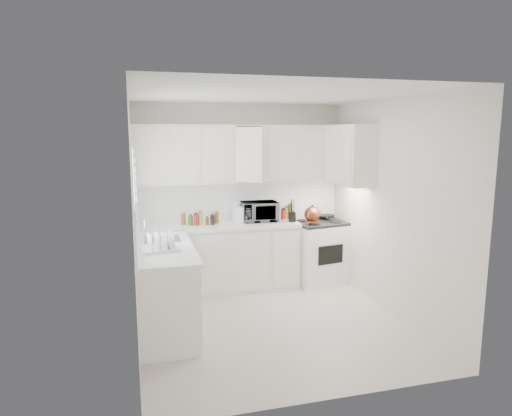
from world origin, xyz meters
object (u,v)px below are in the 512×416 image
object	(u,v)px
rice_cooker	(244,212)
dish_rack	(160,241)
utensil_crock	(292,210)
stove	(319,243)
tea_kettle	(312,213)
microwave	(259,209)

from	to	relation	value
rice_cooker	dish_rack	xyz separation A→B (m)	(-1.24, -1.34, -0.02)
utensil_crock	rice_cooker	bearing A→B (deg)	161.78
stove	dish_rack	xyz separation A→B (m)	(-2.36, -1.25, 0.48)
stove	tea_kettle	size ratio (longest dim) A/B	4.14
microwave	utensil_crock	distance (m)	0.47
microwave	rice_cooker	distance (m)	0.23
microwave	rice_cooker	world-z (taller)	microwave
stove	dish_rack	distance (m)	2.71
microwave	utensil_crock	size ratio (longest dim) A/B	1.49
rice_cooker	utensil_crock	bearing A→B (deg)	-28.51
stove	rice_cooker	size ratio (longest dim) A/B	4.50
microwave	stove	bearing A→B (deg)	-1.71
stove	utensil_crock	world-z (taller)	utensil_crock
stove	tea_kettle	world-z (taller)	tea_kettle
utensil_crock	stove	bearing A→B (deg)	14.59
tea_kettle	dish_rack	distance (m)	2.43
utensil_crock	dish_rack	bearing A→B (deg)	-149.29
tea_kettle	dish_rack	world-z (taller)	tea_kettle
microwave	rice_cooker	size ratio (longest dim) A/B	1.95
rice_cooker	dish_rack	distance (m)	1.83
rice_cooker	stove	bearing A→B (deg)	-15.13
rice_cooker	utensil_crock	distance (m)	0.69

